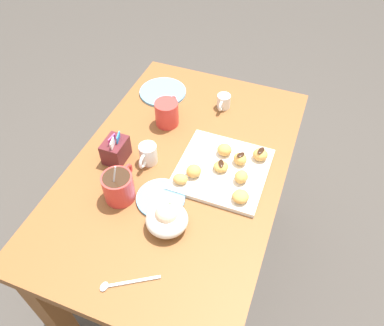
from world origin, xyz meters
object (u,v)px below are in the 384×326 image
Objects in this scene: coffee_mug_red_left at (119,186)px; beignet_6 at (260,155)px; dining_table at (180,192)px; saucer_sky_right at (163,92)px; beignet_7 at (241,178)px; beignet_1 at (240,159)px; beignet_2 at (194,171)px; sugar_caddy at (116,150)px; beignet_0 at (225,150)px; pastry_plate_square at (222,170)px; ice_cream_bowl at (167,218)px; beignet_4 at (221,166)px; cream_pitcher_white at (148,153)px; beignet_5 at (180,179)px; coffee_mug_red_right at (167,112)px; saucer_sky_left at (160,198)px; beignet_3 at (241,196)px; chocolate_sauce_pitcher at (224,101)px.

coffee_mug_red_left reaches higher than beignet_6.
saucer_sky_right is at bearing 31.40° from dining_table.
beignet_7 reaches higher than dining_table.
beignet_2 is (-0.10, 0.13, 0.00)m from beignet_1.
beignet_7 reaches higher than saucer_sky_right.
dining_table is 10.30× the size of sugar_caddy.
beignet_0 reaches higher than saucer_sky_right.
beignet_0 is at bearing 12.80° from pastry_plate_square.
ice_cream_bowl is at bearing -154.96° from saucer_sky_right.
beignet_2 is 0.99× the size of beignet_4.
dining_table is 10.44× the size of cream_pitcher_white.
beignet_7 is (0.07, -0.18, 0.00)m from beignet_5.
saucer_sky_right is 3.73× the size of beignet_6.
beignet_0 is at bearing -126.40° from saucer_sky_right.
beignet_1 reaches higher than beignet_4.
beignet_1 is at bearing -50.73° from coffee_mug_red_left.
dining_table is 0.24m from beignet_0.
beignet_5 is at bearing 145.70° from beignet_2.
cream_pitcher_white is 0.15m from beignet_5.
saucer_sky_right is 0.47m from beignet_2.
coffee_mug_red_right is 0.31m from beignet_5.
pastry_plate_square is at bearing -39.32° from saucer_sky_left.
beignet_2 is at bearing 100.07° from beignet_7.
saucer_sky_left is 3.11× the size of beignet_7.
beignet_7 reaches higher than beignet_3.
ice_cream_bowl reaches higher than cream_pitcher_white.
saucer_sky_left is (-0.13, -0.10, -0.03)m from cream_pitcher_white.
beignet_3 reaches higher than saucer_sky_right.
sugar_caddy is (0.14, 0.09, -0.01)m from coffee_mug_red_left.
coffee_mug_red_right is 0.83× the size of saucer_sky_left.
coffee_mug_red_left reaches higher than ice_cream_bowl.
coffee_mug_red_left reaches higher than sugar_caddy.
sugar_caddy is 0.39m from saucer_sky_right.
ice_cream_bowl is at bearing 162.12° from beignet_4.
chocolate_sauce_pitcher is 1.84× the size of beignet_4.
beignet_4 reaches higher than saucer_sky_left.
beignet_6 is at bearing -100.84° from coffee_mug_red_right.
pastry_plate_square is 2.34× the size of ice_cream_bowl.
beignet_5 is (-0.10, 0.10, 0.00)m from beignet_4.
beignet_6 reaches higher than saucer_sky_left.
dining_table is at bearing 101.55° from pastry_plate_square.
cream_pitcher_white is at bearing -163.39° from saucer_sky_right.
pastry_plate_square is 1.54× the size of saucer_sky_right.
coffee_mug_red_right reaches higher than beignet_1.
beignet_7 is (-0.03, -0.07, 0.03)m from pastry_plate_square.
chocolate_sauce_pitcher is (0.16, -0.17, -0.02)m from coffee_mug_red_right.
beignet_7 is (-0.19, -0.34, -0.02)m from coffee_mug_red_right.
beignet_4 is at bearing -81.08° from dining_table.
sugar_caddy reaches higher than chocolate_sauce_pitcher.
coffee_mug_red_left is 2.98× the size of beignet_4.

